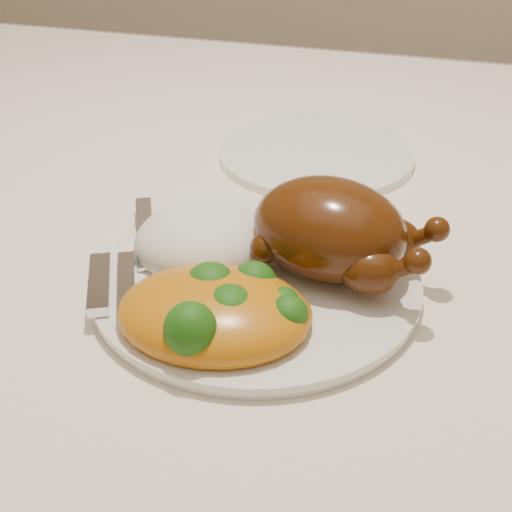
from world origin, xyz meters
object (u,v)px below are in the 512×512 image
(side_plate, at_px, (316,155))
(dinner_plate, at_px, (256,282))
(roast_chicken, at_px, (333,230))
(dining_table, at_px, (195,256))

(side_plate, bearing_deg, dinner_plate, -88.95)
(side_plate, relative_size, roast_chicken, 1.32)
(dinner_plate, bearing_deg, roast_chicken, 23.51)
(dinner_plate, xyz_separation_m, roast_chicken, (0.06, 0.03, 0.05))
(dining_table, relative_size, roast_chicken, 9.57)
(dinner_plate, height_order, side_plate, dinner_plate)
(dining_table, height_order, side_plate, side_plate)
(side_plate, bearing_deg, dining_table, -146.17)
(roast_chicken, bearing_deg, side_plate, 115.94)
(dining_table, height_order, dinner_plate, dinner_plate)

